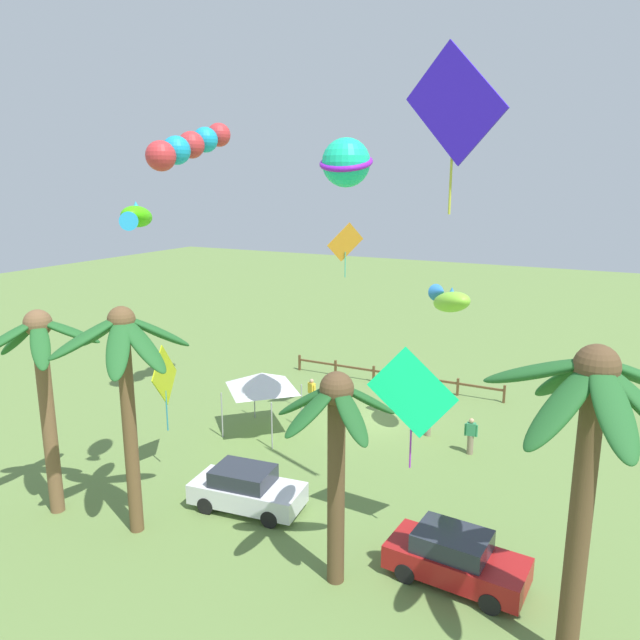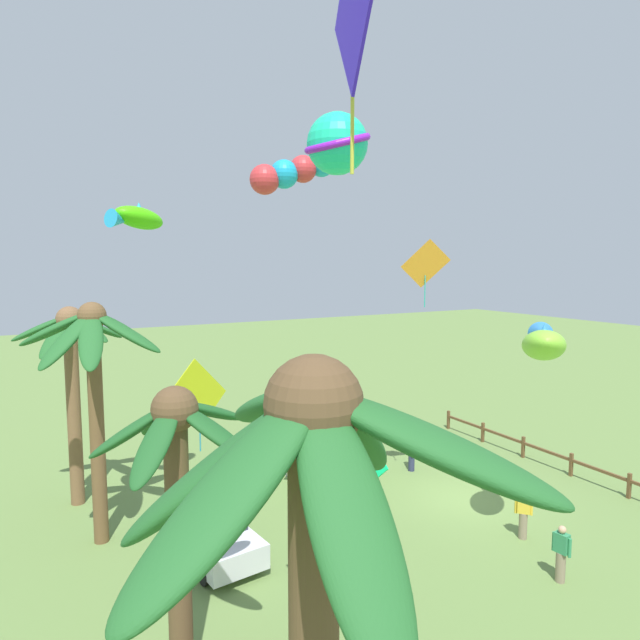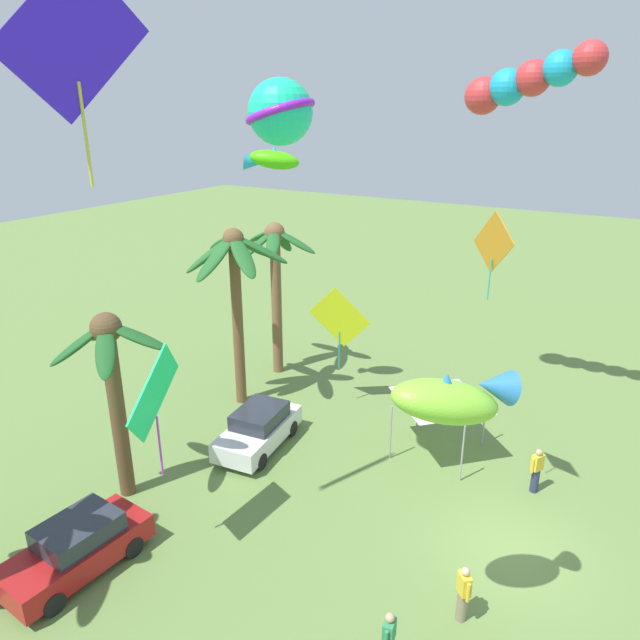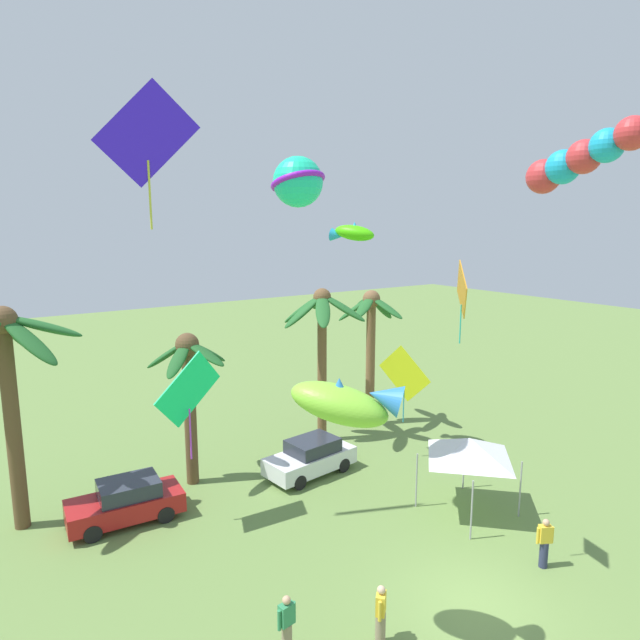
{
  "view_description": "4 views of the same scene",
  "coord_description": "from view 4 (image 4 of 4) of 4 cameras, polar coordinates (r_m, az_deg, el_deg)",
  "views": [
    {
      "loc": [
        -10.22,
        24.97,
        11.11
      ],
      "look_at": [
        -0.37,
        5.88,
        6.18
      ],
      "focal_mm": 33.5,
      "sensor_mm": 36.0,
      "label": 1
    },
    {
      "loc": [
        -14.4,
        14.01,
        8.69
      ],
      "look_at": [
        0.56,
        5.77,
        6.88
      ],
      "focal_mm": 30.82,
      "sensor_mm": 36.0,
      "label": 2
    },
    {
      "loc": [
        -14.17,
        -2.14,
        11.91
      ],
      "look_at": [
        0.06,
        6.33,
        5.8
      ],
      "focal_mm": 32.55,
      "sensor_mm": 36.0,
      "label": 3
    },
    {
      "loc": [
        -11.1,
        -8.72,
        10.42
      ],
      "look_at": [
        -0.57,
        6.78,
        7.13
      ],
      "focal_mm": 30.48,
      "sensor_mm": 36.0,
      "label": 4
    }
  ],
  "objects": [
    {
      "name": "ground_plane",
      "position": [
        17.54,
        15.87,
        -26.91
      ],
      "size": [
        120.0,
        120.0,
        0.0
      ],
      "primitive_type": "plane",
      "color": "olive"
    },
    {
      "name": "palm_tree_0",
      "position": [
        28.05,
        5.33,
        -0.83
      ],
      "size": [
        3.57,
        3.88,
        7.15
      ],
      "color": "brown",
      "rests_on": "ground"
    },
    {
      "name": "palm_tree_1",
      "position": [
        20.86,
        -30.01,
        -3.89
      ],
      "size": [
        4.56,
        4.27,
        7.83
      ],
      "color": "brown",
      "rests_on": "ground"
    },
    {
      "name": "palm_tree_2",
      "position": [
        25.7,
        0.22,
        -0.53
      ],
      "size": [
        4.15,
        4.13,
        7.51
      ],
      "color": "brown",
      "rests_on": "ground"
    },
    {
      "name": "palm_tree_3",
      "position": [
        22.25,
        -13.58,
        -5.75
      ],
      "size": [
        3.3,
        3.56,
        6.26
      ],
      "color": "brown",
      "rests_on": "ground"
    },
    {
      "name": "parked_car_0",
      "position": [
        23.66,
        -0.97,
        -14.17
      ],
      "size": [
        4.07,
        2.15,
        1.51
      ],
      "color": "silver",
      "rests_on": "ground"
    },
    {
      "name": "parked_car_1",
      "position": [
        21.42,
        -19.67,
        -17.5
      ],
      "size": [
        4.01,
        1.97,
        1.51
      ],
      "color": "#A51919",
      "rests_on": "ground"
    },
    {
      "name": "spectator_0",
      "position": [
        15.53,
        6.39,
        -28.33
      ],
      "size": [
        0.44,
        0.43,
        1.59
      ],
      "color": "gray",
      "rests_on": "ground"
    },
    {
      "name": "spectator_1",
      "position": [
        19.26,
        22.51,
        -20.79
      ],
      "size": [
        0.49,
        0.38,
        1.59
      ],
      "color": "#2D3351",
      "rests_on": "ground"
    },
    {
      "name": "spectator_2",
      "position": [
        15.19,
        -3.51,
        -29.31
      ],
      "size": [
        0.55,
        0.28,
        1.59
      ],
      "color": "gray",
      "rests_on": "ground"
    },
    {
      "name": "festival_tent",
      "position": [
        20.86,
        15.41,
        -12.84
      ],
      "size": [
        2.86,
        2.86,
        2.85
      ],
      "color": "#9E9EA3",
      "rests_on": "ground"
    },
    {
      "name": "kite_fish_0",
      "position": [
        24.4,
        3.38,
        9.1
      ],
      "size": [
        1.78,
        2.18,
        0.94
      ],
      "color": "#47DA0E"
    },
    {
      "name": "kite_fish_1",
      "position": [
        12.69,
        2.71,
        -8.64
      ],
      "size": [
        2.57,
        2.67,
        1.36
      ],
      "color": "#8BDC39"
    },
    {
      "name": "kite_diamond_2",
      "position": [
        18.31,
        -17.73,
        17.94
      ],
      "size": [
        3.06,
        1.15,
        4.51
      ],
      "color": "#3A1CE9"
    },
    {
      "name": "kite_ball_3",
      "position": [
        17.94,
        -2.33,
        14.28
      ],
      "size": [
        2.09,
        2.08,
        1.62
      ],
      "color": "#1CDBA3"
    },
    {
      "name": "kite_diamond_4",
      "position": [
        24.4,
        8.85,
        -5.69
      ],
      "size": [
        0.95,
        2.36,
        3.51
      ],
      "color": "#C1D118"
    },
    {
      "name": "kite_diamond_5",
      "position": [
        15.69,
        14.68,
        2.96
      ],
      "size": [
        1.13,
        1.32,
        2.38
      ],
      "color": "orange"
    },
    {
      "name": "kite_tube_6",
      "position": [
        22.41,
        25.49,
        14.97
      ],
      "size": [
        1.77,
        4.71,
        2.31
      ],
      "color": "red"
    },
    {
      "name": "kite_diamond_7",
      "position": [
        19.07,
        -13.63,
        -7.28
      ],
      "size": [
        2.68,
        0.89,
        3.84
      ],
      "color": "#10E97D"
    }
  ]
}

